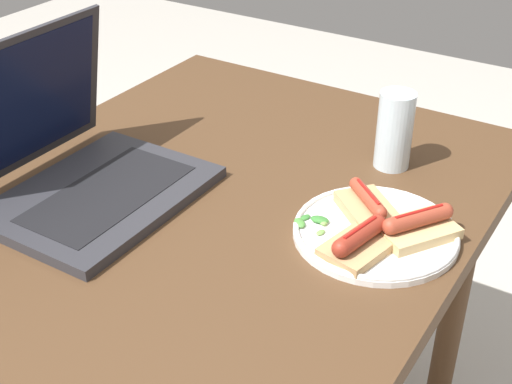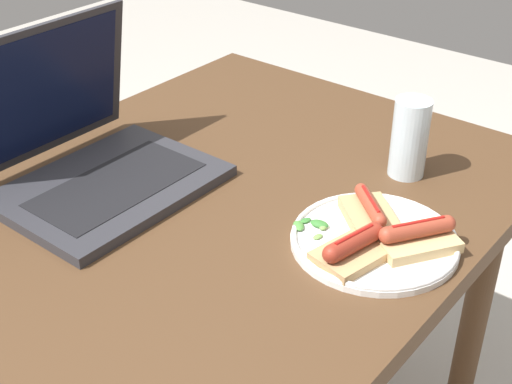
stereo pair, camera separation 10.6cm
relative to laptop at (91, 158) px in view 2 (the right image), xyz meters
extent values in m
cube|color=#4C331E|center=(-0.10, -0.19, -0.06)|extent=(1.42, 0.81, 0.04)
cylinder|color=#4C331E|center=(0.52, 0.13, -0.44)|extent=(0.05, 0.05, 0.72)
cylinder|color=#4C331E|center=(0.52, -0.51, -0.44)|extent=(0.05, 0.05, 0.72)
cube|color=#2D2D33|center=(0.00, -0.04, -0.04)|extent=(0.34, 0.25, 0.02)
cube|color=black|center=(0.00, -0.06, -0.03)|extent=(0.28, 0.14, 0.00)
cube|color=#2D2D33|center=(0.00, 0.11, 0.09)|extent=(0.34, 0.05, 0.24)
cube|color=#0C1433|center=(0.00, 0.10, 0.09)|extent=(0.31, 0.04, 0.21)
cylinder|color=white|center=(0.14, -0.46, -0.04)|extent=(0.25, 0.25, 0.01)
torus|color=white|center=(0.14, -0.46, -0.03)|extent=(0.25, 0.25, 0.01)
cube|color=tan|center=(0.18, -0.43, -0.03)|extent=(0.12, 0.12, 0.02)
cylinder|color=#9E3D28|center=(0.18, -0.43, -0.01)|extent=(0.07, 0.08, 0.02)
sphere|color=#9E3D28|center=(0.15, -0.46, -0.01)|extent=(0.02, 0.02, 0.02)
sphere|color=#9E3D28|center=(0.20, -0.39, -0.01)|extent=(0.02, 0.02, 0.02)
cylinder|color=red|center=(0.18, -0.43, 0.00)|extent=(0.05, 0.06, 0.01)
cube|color=tan|center=(0.08, -0.46, -0.03)|extent=(0.12, 0.09, 0.01)
cylinder|color=maroon|center=(0.08, -0.46, -0.01)|extent=(0.09, 0.04, 0.03)
sphere|color=maroon|center=(0.04, -0.45, -0.01)|extent=(0.03, 0.03, 0.03)
sphere|color=maroon|center=(0.12, -0.47, -0.01)|extent=(0.03, 0.03, 0.03)
cylinder|color=red|center=(0.08, -0.46, 0.00)|extent=(0.07, 0.02, 0.00)
cube|color=tan|center=(0.16, -0.51, -0.03)|extent=(0.14, 0.12, 0.02)
cylinder|color=#9E3D28|center=(0.16, -0.51, -0.01)|extent=(0.09, 0.07, 0.03)
sphere|color=#9E3D28|center=(0.20, -0.54, -0.01)|extent=(0.03, 0.03, 0.03)
sphere|color=#9E3D28|center=(0.12, -0.49, -0.01)|extent=(0.03, 0.03, 0.03)
cylinder|color=red|center=(0.16, -0.51, 0.01)|extent=(0.07, 0.05, 0.01)
ellipsoid|color=#387A33|center=(0.12, -0.38, -0.03)|extent=(0.02, 0.03, 0.01)
ellipsoid|color=#387A33|center=(0.11, -0.35, -0.03)|extent=(0.02, 0.02, 0.00)
ellipsoid|color=#709E4C|center=(0.09, -0.39, -0.03)|extent=(0.02, 0.01, 0.00)
ellipsoid|color=#709E4C|center=(0.12, -0.38, -0.03)|extent=(0.03, 0.02, 0.01)
ellipsoid|color=#4C8E3D|center=(0.09, -0.36, -0.03)|extent=(0.03, 0.03, 0.01)
cylinder|color=silver|center=(0.35, -0.39, 0.02)|extent=(0.06, 0.06, 0.14)
camera|label=1|loc=(-0.69, -0.77, 0.57)|focal=50.00mm
camera|label=2|loc=(-0.63, -0.86, 0.57)|focal=50.00mm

